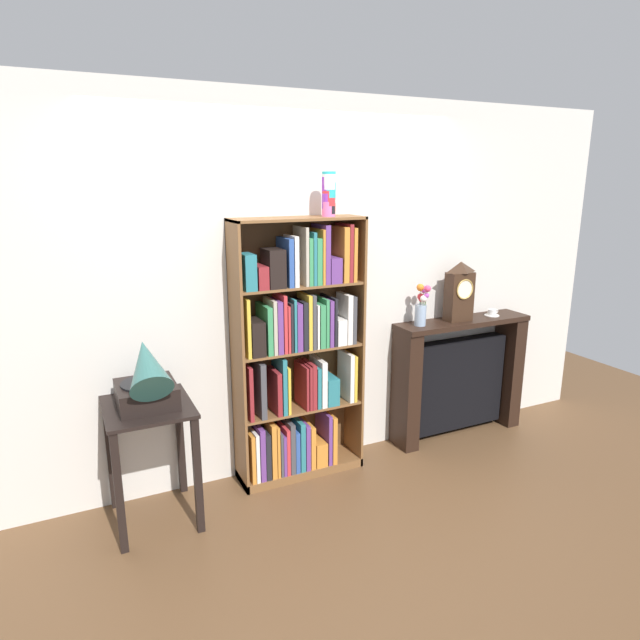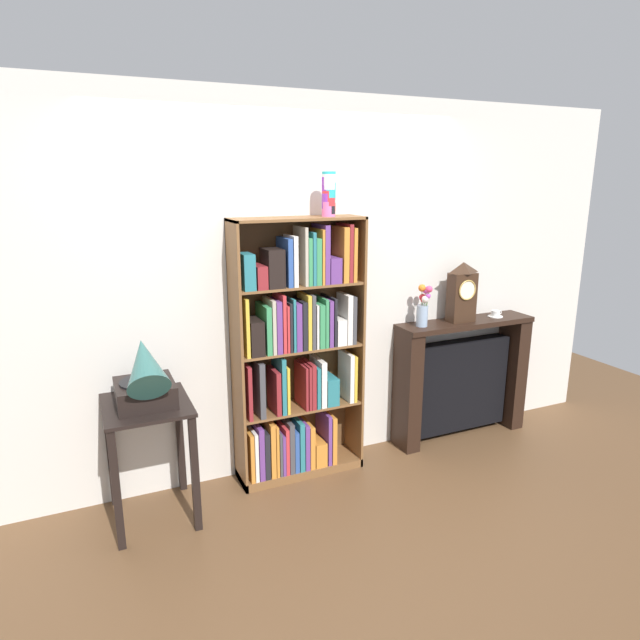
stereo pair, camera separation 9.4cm
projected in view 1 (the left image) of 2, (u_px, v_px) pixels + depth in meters
ground_plane at (310, 483)px, 3.84m from camera, size 8.20×6.40×0.02m
wall_back at (313, 288)px, 3.89m from camera, size 5.20×0.08×2.62m
bookshelf at (297, 360)px, 3.76m from camera, size 0.89×0.28×1.82m
cup_stack at (329, 194)px, 3.55m from camera, size 0.09×0.09×0.29m
side_table_left at (150, 435)px, 3.29m from camera, size 0.50×0.55×0.76m
gramophone at (147, 379)px, 3.13m from camera, size 0.33×0.52×0.49m
fireplace_mantel at (457, 378)px, 4.48m from camera, size 1.16×0.28×0.98m
mantel_clock at (459, 291)px, 4.25m from camera, size 0.21×0.13×0.47m
flower_vase at (422, 306)px, 4.12m from camera, size 0.12×0.15×0.32m
teacup_with_saucer at (492, 313)px, 4.45m from camera, size 0.12×0.12×0.05m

